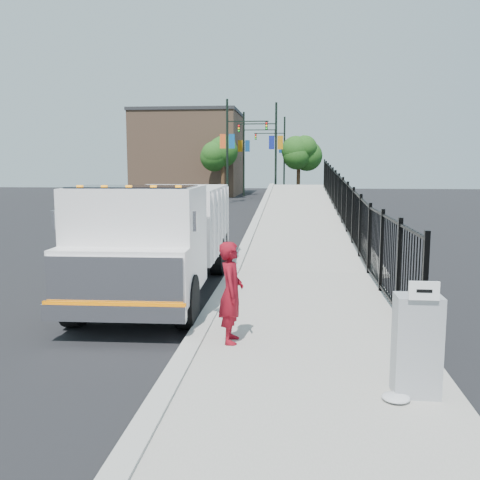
# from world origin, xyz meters

# --- Properties ---
(ground) EXTENTS (120.00, 120.00, 0.00)m
(ground) POSITION_xyz_m (0.00, 0.00, 0.00)
(ground) COLOR black
(ground) RESTS_ON ground
(sidewalk) EXTENTS (3.55, 12.00, 0.12)m
(sidewalk) POSITION_xyz_m (1.93, -2.00, 0.06)
(sidewalk) COLOR #9E998E
(sidewalk) RESTS_ON ground
(curb) EXTENTS (0.30, 12.00, 0.16)m
(curb) POSITION_xyz_m (0.00, -2.00, 0.08)
(curb) COLOR #ADAAA3
(curb) RESTS_ON ground
(ramp) EXTENTS (3.95, 24.06, 3.19)m
(ramp) POSITION_xyz_m (2.12, 16.00, 0.00)
(ramp) COLOR #9E998E
(ramp) RESTS_ON ground
(iron_fence) EXTENTS (0.10, 28.00, 1.80)m
(iron_fence) POSITION_xyz_m (3.55, 12.00, 0.90)
(iron_fence) COLOR black
(iron_fence) RESTS_ON ground
(truck) EXTENTS (2.68, 7.58, 2.57)m
(truck) POSITION_xyz_m (-1.42, 1.71, 1.45)
(truck) COLOR black
(truck) RESTS_ON ground
(worker) EXTENTS (0.41, 0.61, 1.62)m
(worker) POSITION_xyz_m (0.61, -1.86, 0.93)
(worker) COLOR maroon
(worker) RESTS_ON sidewalk
(utility_cabinet) EXTENTS (0.55, 0.40, 1.25)m
(utility_cabinet) POSITION_xyz_m (3.10, -3.60, 0.75)
(utility_cabinet) COLOR gray
(utility_cabinet) RESTS_ON sidewalk
(arrow_sign) EXTENTS (0.35, 0.04, 0.22)m
(arrow_sign) POSITION_xyz_m (3.10, -3.82, 1.48)
(arrow_sign) COLOR white
(arrow_sign) RESTS_ON utility_cabinet
(debris) EXTENTS (0.34, 0.34, 0.08)m
(debris) POSITION_xyz_m (2.83, -3.82, 0.16)
(debris) COLOR silver
(debris) RESTS_ON sidewalk
(light_pole_0) EXTENTS (3.78, 0.22, 8.00)m
(light_pole_0) POSITION_xyz_m (-3.34, 31.69, 4.36)
(light_pole_0) COLOR black
(light_pole_0) RESTS_ON ground
(light_pole_1) EXTENTS (3.78, 0.22, 8.00)m
(light_pole_1) POSITION_xyz_m (-0.27, 34.30, 4.36)
(light_pole_1) COLOR black
(light_pole_1) RESTS_ON ground
(light_pole_2) EXTENTS (3.78, 0.22, 8.00)m
(light_pole_2) POSITION_xyz_m (-3.00, 41.75, 4.36)
(light_pole_2) COLOR black
(light_pole_2) RESTS_ON ground
(light_pole_3) EXTENTS (3.78, 0.22, 8.00)m
(light_pole_3) POSITION_xyz_m (0.17, 47.26, 4.36)
(light_pole_3) COLOR black
(light_pole_3) RESTS_ON ground
(tree_0) EXTENTS (2.80, 2.80, 5.40)m
(tree_0) POSITION_xyz_m (-4.69, 36.92, 3.96)
(tree_0) COLOR #382314
(tree_0) RESTS_ON ground
(tree_1) EXTENTS (2.60, 2.60, 5.30)m
(tree_1) POSITION_xyz_m (1.94, 40.34, 3.94)
(tree_1) COLOR #382314
(tree_1) RESTS_ON ground
(tree_2) EXTENTS (2.67, 2.67, 5.33)m
(tree_2) POSITION_xyz_m (-5.49, 46.24, 3.95)
(tree_2) COLOR #382314
(tree_2) RESTS_ON ground
(building) EXTENTS (10.00, 10.00, 8.00)m
(building) POSITION_xyz_m (-9.00, 44.00, 4.00)
(building) COLOR #8C664C
(building) RESTS_ON ground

